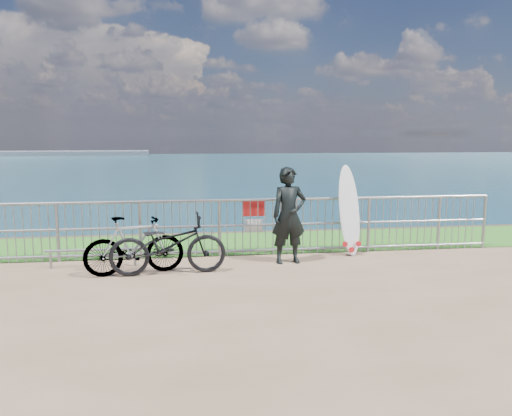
{
  "coord_description": "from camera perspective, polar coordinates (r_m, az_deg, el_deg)",
  "views": [
    {
      "loc": [
        -1.07,
        -7.87,
        2.37
      ],
      "look_at": [
        0.16,
        1.2,
        1.0
      ],
      "focal_mm": 35.0,
      "sensor_mm": 36.0,
      "label": 1
    }
  ],
  "objects": [
    {
      "name": "bike_rack",
      "position": [
        9.36,
        -18.13,
        -4.79
      ],
      "size": [
        1.66,
        0.05,
        0.35
      ],
      "color": "gray",
      "rests_on": "ground"
    },
    {
      "name": "railing",
      "position": [
        9.71,
        -1.12,
        -2.12
      ],
      "size": [
        10.06,
        0.1,
        1.13
      ],
      "color": "gray",
      "rests_on": "ground"
    },
    {
      "name": "surfboard",
      "position": [
        9.94,
        10.62,
        -0.62
      ],
      "size": [
        0.56,
        0.53,
        1.78
      ],
      "color": "silver",
      "rests_on": "ground"
    },
    {
      "name": "grass_strip",
      "position": [
        10.89,
        -1.89,
        -4.01
      ],
      "size": [
        120.0,
        120.0,
        0.0
      ],
      "primitive_type": "plane",
      "color": "#276C1D",
      "rests_on": "ground"
    },
    {
      "name": "bicycle_far",
      "position": [
        8.68,
        -13.74,
        -4.17
      ],
      "size": [
        1.73,
        0.79,
        1.0
      ],
      "primitive_type": "imported",
      "rotation": [
        0.0,
        0.0,
        1.77
      ],
      "color": "black",
      "rests_on": "ground"
    },
    {
      "name": "surfer",
      "position": [
        9.14,
        3.78,
        -0.86
      ],
      "size": [
        0.69,
        0.49,
        1.77
      ],
      "primitive_type": "imported",
      "rotation": [
        0.0,
        0.0,
        0.11
      ],
      "color": "black",
      "rests_on": "ground"
    },
    {
      "name": "seascape",
      "position": [
        161.25,
        -23.16,
        5.57
      ],
      "size": [
        260.0,
        260.0,
        5.0
      ],
      "color": "brown",
      "rests_on": "ground"
    },
    {
      "name": "bicycle_near",
      "position": [
        8.58,
        -10.02,
        -4.14
      ],
      "size": [
        1.99,
        0.81,
        1.02
      ],
      "primitive_type": "imported",
      "rotation": [
        0.0,
        0.0,
        1.64
      ],
      "color": "black",
      "rests_on": "ground"
    }
  ]
}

